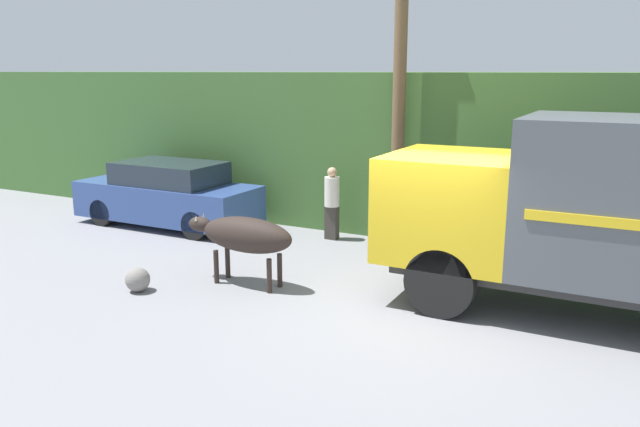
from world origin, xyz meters
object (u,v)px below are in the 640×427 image
(roadside_rock, at_px, (138,280))
(pedestrian_on_hill, at_px, (332,200))
(cargo_truck, at_px, (635,213))
(brown_cow, at_px, (245,235))
(parked_suv, at_px, (167,195))
(utility_pole, at_px, (400,84))

(roadside_rock, bearing_deg, pedestrian_on_hill, 72.61)
(cargo_truck, xyz_separation_m, roadside_rock, (-7.53, -2.30, -1.51))
(brown_cow, bearing_deg, roadside_rock, -151.85)
(parked_suv, height_order, roadside_rock, parked_suv)
(pedestrian_on_hill, bearing_deg, parked_suv, 12.34)
(cargo_truck, relative_size, parked_suv, 1.53)
(cargo_truck, bearing_deg, brown_cow, -167.46)
(brown_cow, bearing_deg, cargo_truck, 0.36)
(cargo_truck, relative_size, pedestrian_on_hill, 4.30)
(brown_cow, distance_m, roadside_rock, 1.99)
(utility_pole, distance_m, roadside_rock, 6.59)
(parked_suv, bearing_deg, roadside_rock, -55.13)
(brown_cow, distance_m, pedestrian_on_hill, 3.49)
(pedestrian_on_hill, bearing_deg, utility_pole, -165.09)
(cargo_truck, distance_m, parked_suv, 10.38)
(parked_suv, xyz_separation_m, roadside_rock, (2.68, -3.92, -0.56))
(cargo_truck, relative_size, brown_cow, 3.29)
(parked_suv, bearing_deg, brown_cow, -33.20)
(brown_cow, relative_size, roadside_rock, 5.07)
(utility_pole, xyz_separation_m, roadside_rock, (-2.87, -4.96, -3.26))
(cargo_truck, distance_m, brown_cow, 6.23)
(brown_cow, height_order, pedestrian_on_hill, pedestrian_on_hill)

